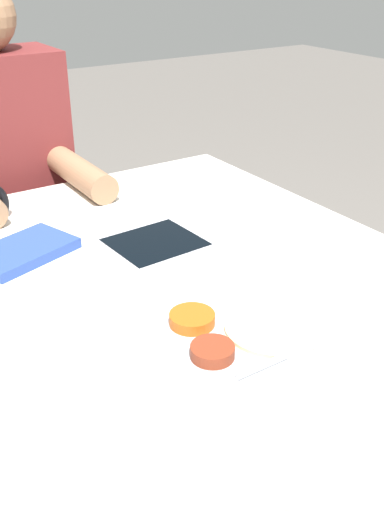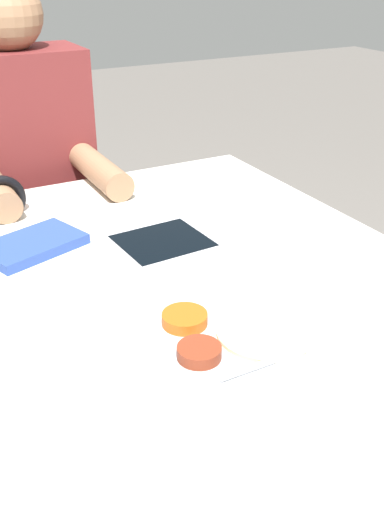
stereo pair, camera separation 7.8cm
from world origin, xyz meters
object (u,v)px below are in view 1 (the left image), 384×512
(thali_tray, at_px, (240,336))
(tablet_device, at_px, (155,244))
(red_notebook, at_px, (23,252))
(person_diner, at_px, (10,228))

(thali_tray, relative_size, tablet_device, 1.47)
(red_notebook, xyz_separation_m, tablet_device, (0.23, -0.10, -0.00))
(tablet_device, relative_size, person_diner, 0.16)
(thali_tray, height_order, red_notebook, thali_tray)
(red_notebook, height_order, tablet_device, red_notebook)
(red_notebook, relative_size, tablet_device, 1.10)
(thali_tray, relative_size, person_diner, 0.24)
(thali_tray, distance_m, red_notebook, 0.48)
(red_notebook, relative_size, person_diner, 0.18)
(red_notebook, xyz_separation_m, person_diner, (0.11, 0.50, -0.17))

